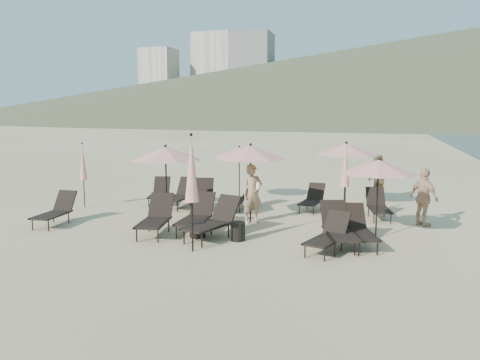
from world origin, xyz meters
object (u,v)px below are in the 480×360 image
(lounger_3, at_px, (213,220))
(lounger_7, at_px, (180,194))
(beachgoer_c, at_px, (424,197))
(lounger_4, at_px, (339,227))
(umbrella_open_2, at_px, (378,167))
(side_table_0, at_px, (198,229))
(lounger_5, at_px, (358,228))
(lounger_11, at_px, (378,205))
(side_table_1, at_px, (238,231))
(umbrella_open_3, at_px, (239,152))
(umbrella_closed_2, at_px, (83,162))
(umbrella_open_0, at_px, (166,154))
(umbrella_open_1, at_px, (251,152))
(lounger_0, at_px, (56,210))
(lounger_1, at_px, (156,217))
(umbrella_open_4, at_px, (347,149))
(beachgoer_b, at_px, (377,178))
(lounger_10, at_px, (312,199))
(umbrella_closed_0, at_px, (192,170))
(lounger_9, at_px, (246,195))
(lounger_12, at_px, (328,235))
(umbrella_closed_1, at_px, (345,166))
(lounger_8, at_px, (203,196))
(lounger_6, at_px, (160,192))
(lounger_2, at_px, (196,215))
(beachgoer_a, at_px, (252,194))

(lounger_3, height_order, lounger_7, lounger_3)
(beachgoer_c, bearing_deg, lounger_4, 101.90)
(umbrella_open_2, height_order, side_table_0, umbrella_open_2)
(lounger_5, bearing_deg, umbrella_open_2, 46.06)
(lounger_11, height_order, side_table_1, lounger_11)
(umbrella_open_2, xyz_separation_m, beachgoer_c, (1.29, 1.88, -1.06))
(umbrella_open_3, relative_size, umbrella_closed_2, 0.91)
(umbrella_open_0, height_order, umbrella_open_1, umbrella_open_1)
(side_table_1, bearing_deg, lounger_0, 179.42)
(lounger_5, xyz_separation_m, umbrella_closed_2, (-9.61, 2.23, 1.15))
(lounger_5, relative_size, side_table_1, 3.67)
(lounger_11, xyz_separation_m, umbrella_closed_2, (-10.03, -1.22, 1.17))
(umbrella_open_1, bearing_deg, lounger_1, -132.64)
(umbrella_open_4, relative_size, beachgoer_b, 1.33)
(side_table_1, distance_m, beachgoer_c, 5.72)
(lounger_5, distance_m, lounger_10, 4.37)
(umbrella_open_2, bearing_deg, lounger_10, 124.66)
(umbrella_closed_0, relative_size, umbrella_closed_2, 1.24)
(lounger_9, height_order, umbrella_open_3, umbrella_open_3)
(umbrella_closed_0, bearing_deg, side_table_0, 107.51)
(lounger_5, distance_m, umbrella_open_1, 4.13)
(lounger_11, bearing_deg, beachgoer_b, 80.18)
(lounger_12, bearing_deg, side_table_1, -170.94)
(umbrella_open_1, xyz_separation_m, umbrella_closed_1, (2.72, 1.17, -0.44))
(lounger_5, height_order, lounger_9, lounger_5)
(lounger_8, distance_m, lounger_10, 3.79)
(lounger_6, relative_size, umbrella_open_1, 0.71)
(umbrella_open_4, distance_m, umbrella_closed_2, 9.29)
(lounger_2, relative_size, umbrella_open_4, 0.77)
(lounger_10, xyz_separation_m, side_table_1, (-1.27, -4.42, -0.17))
(lounger_4, xyz_separation_m, beachgoer_c, (2.16, 2.91, 0.38))
(lounger_7, height_order, lounger_11, lounger_7)
(lounger_7, bearing_deg, lounger_9, 12.19)
(lounger_0, xyz_separation_m, lounger_12, (8.11, -0.40, -0.02))
(lounger_12, xyz_separation_m, beachgoer_a, (-2.58, 2.42, 0.48))
(lounger_8, bearing_deg, umbrella_open_4, 5.23)
(lounger_2, relative_size, beachgoer_a, 1.01)
(lounger_1, height_order, beachgoer_c, beachgoer_c)
(side_table_0, xyz_separation_m, side_table_1, (1.14, 0.00, 0.03))
(lounger_0, height_order, lounger_8, lounger_8)
(lounger_0, distance_m, lounger_7, 4.34)
(lounger_12, distance_m, umbrella_closed_2, 9.52)
(lounger_1, relative_size, umbrella_closed_1, 0.78)
(lounger_4, bearing_deg, lounger_9, 114.30)
(lounger_4, height_order, beachgoer_a, beachgoer_a)
(umbrella_closed_0, bearing_deg, beachgoer_a, 80.97)
(lounger_4, relative_size, side_table_0, 4.45)
(lounger_0, distance_m, lounger_10, 8.25)
(umbrella_closed_1, distance_m, umbrella_closed_2, 9.05)
(lounger_10, height_order, beachgoer_a, beachgoer_a)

